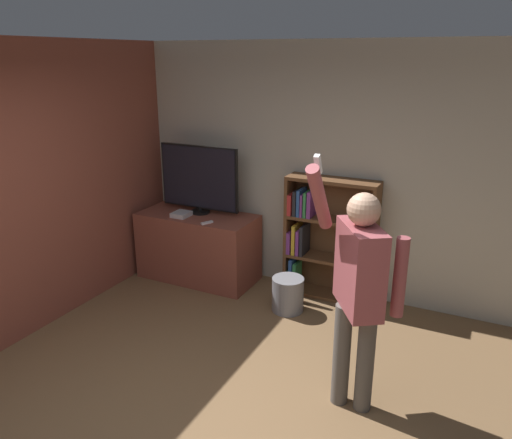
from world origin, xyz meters
TOP-DOWN VIEW (x-y plane):
  - wall_back at (0.00, 2.77)m, footprint 6.14×0.06m
  - wall_side_brick at (-2.10, 1.37)m, footprint 0.06×4.34m
  - tv_ledge at (-1.31, 2.36)m, footprint 1.37×0.64m
  - television at (-1.31, 2.44)m, footprint 0.99×0.22m
  - game_console at (-1.44, 2.23)m, footprint 0.18×0.20m
  - remote_loose at (-1.04, 2.14)m, footprint 0.09×0.14m
  - bookshelf at (0.13, 2.60)m, footprint 0.97×0.28m
  - person at (0.96, 0.92)m, footprint 0.64×0.58m
  - waste_bin at (-0.05, 2.09)m, footprint 0.33×0.33m

SIDE VIEW (x-z plane):
  - waste_bin at x=-0.05m, z-range 0.00..0.36m
  - tv_ledge at x=-1.31m, z-range 0.00..0.79m
  - bookshelf at x=0.13m, z-range 0.01..1.34m
  - remote_loose at x=-1.04m, z-range 0.79..0.81m
  - game_console at x=-1.44m, z-range 0.79..0.84m
  - person at x=0.96m, z-range 0.06..2.00m
  - television at x=-1.31m, z-range 0.80..1.59m
  - wall_back at x=0.00m, z-range 0.00..2.70m
  - wall_side_brick at x=-2.10m, z-range 0.00..2.70m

